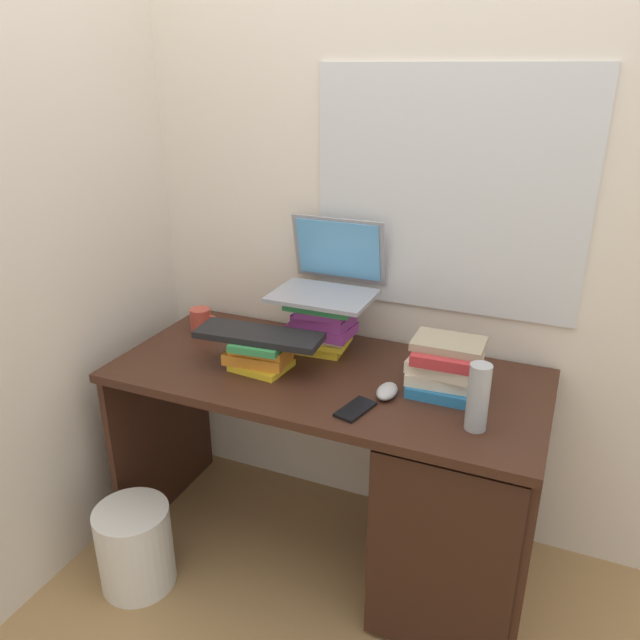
# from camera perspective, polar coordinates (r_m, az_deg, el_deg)

# --- Properties ---
(ground_plane) EXTENTS (6.00, 6.00, 0.00)m
(ground_plane) POSITION_cam_1_polar(r_m,az_deg,el_deg) (2.48, 0.53, -20.18)
(ground_plane) COLOR #9E7A4C
(wall_back) EXTENTS (6.00, 0.06, 2.60)m
(wall_back) POSITION_cam_1_polar(r_m,az_deg,el_deg) (2.21, 4.52, 12.38)
(wall_back) COLOR silver
(wall_back) RESTS_ON ground
(wall_left) EXTENTS (0.05, 6.00, 2.60)m
(wall_left) POSITION_cam_1_polar(r_m,az_deg,el_deg) (2.33, -19.64, 11.72)
(wall_left) COLOR beige
(wall_left) RESTS_ON ground
(desk) EXTENTS (1.42, 0.65, 0.74)m
(desk) POSITION_cam_1_polar(r_m,az_deg,el_deg) (2.13, 9.64, -14.89)
(desk) COLOR #381E14
(desk) RESTS_ON ground
(book_stack_tall) EXTENTS (0.24, 0.17, 0.20)m
(book_stack_tall) POSITION_cam_1_polar(r_m,az_deg,el_deg) (2.17, 0.19, -0.29)
(book_stack_tall) COLOR yellow
(book_stack_tall) RESTS_ON desk
(book_stack_keyboard_riser) EXTENTS (0.22, 0.19, 0.11)m
(book_stack_keyboard_riser) POSITION_cam_1_polar(r_m,az_deg,el_deg) (2.07, -5.53, -3.01)
(book_stack_keyboard_riser) COLOR yellow
(book_stack_keyboard_riser) RESTS_ON desk
(book_stack_side) EXTENTS (0.23, 0.21, 0.17)m
(book_stack_side) POSITION_cam_1_polar(r_m,az_deg,el_deg) (1.95, 11.39, -4.18)
(book_stack_side) COLOR #2672B2
(book_stack_side) RESTS_ON desk
(laptop) EXTENTS (0.34, 0.30, 0.25)m
(laptop) POSITION_cam_1_polar(r_m,az_deg,el_deg) (2.16, 0.86, 4.07)
(laptop) COLOR gray
(laptop) RESTS_ON book_stack_tall
(keyboard) EXTENTS (0.43, 0.17, 0.02)m
(keyboard) POSITION_cam_1_polar(r_m,az_deg,el_deg) (2.04, -5.63, -1.40)
(keyboard) COLOR black
(keyboard) RESTS_ON book_stack_keyboard_riser
(computer_mouse) EXTENTS (0.06, 0.10, 0.04)m
(computer_mouse) POSITION_cam_1_polar(r_m,az_deg,el_deg) (1.92, 6.19, -6.52)
(computer_mouse) COLOR #A5A8AD
(computer_mouse) RESTS_ON desk
(mug) EXTENTS (0.12, 0.08, 0.09)m
(mug) POSITION_cam_1_polar(r_m,az_deg,el_deg) (2.38, -10.87, -0.05)
(mug) COLOR #B23F33
(mug) RESTS_ON desk
(water_bottle) EXTENTS (0.06, 0.06, 0.20)m
(water_bottle) POSITION_cam_1_polar(r_m,az_deg,el_deg) (1.76, 14.33, -6.90)
(water_bottle) COLOR #999EA5
(water_bottle) RESTS_ON desk
(cell_phone) EXTENTS (0.10, 0.15, 0.01)m
(cell_phone) POSITION_cam_1_polar(r_m,az_deg,el_deg) (1.84, 3.27, -8.19)
(cell_phone) COLOR black
(cell_phone) RESTS_ON desk
(wastebasket) EXTENTS (0.25, 0.25, 0.30)m
(wastebasket) POSITION_cam_1_polar(r_m,az_deg,el_deg) (2.35, -16.62, -19.34)
(wastebasket) COLOR silver
(wastebasket) RESTS_ON ground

